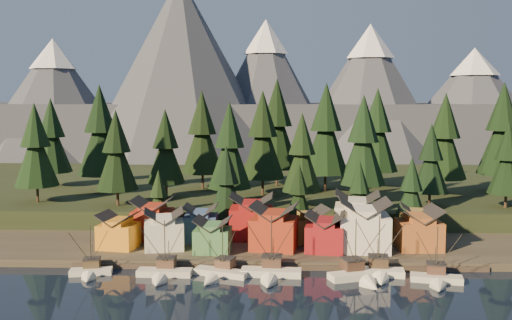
{
  "coord_description": "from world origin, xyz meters",
  "views": [
    {
      "loc": [
        -0.99,
        -91.63,
        32.8
      ],
      "look_at": [
        -4.77,
        30.0,
        19.57
      ],
      "focal_mm": 40.0,
      "sensor_mm": 36.0,
      "label": 1
    }
  ],
  "objects_px": {
    "boat_4": "(360,268)",
    "house_front_0": "(118,230)",
    "boat_5": "(379,264)",
    "house_front_1": "(164,228)",
    "house_back_0": "(153,218)",
    "house_back_1": "(201,222)",
    "boat_6": "(437,272)",
    "boat_0": "(90,265)",
    "boat_3": "(271,266)",
    "boat_1": "(163,266)",
    "boat_2": "(219,267)"
  },
  "relations": [
    {
      "from": "boat_6",
      "to": "house_front_0",
      "type": "height_order",
      "value": "boat_6"
    },
    {
      "from": "house_front_1",
      "to": "house_back_0",
      "type": "xyz_separation_m",
      "value": [
        -4.05,
        7.89,
        0.52
      ]
    },
    {
      "from": "house_front_0",
      "to": "boat_0",
      "type": "bearing_deg",
      "value": -86.15
    },
    {
      "from": "boat_4",
      "to": "boat_3",
      "type": "bearing_deg",
      "value": 156.81
    },
    {
      "from": "house_front_0",
      "to": "house_back_0",
      "type": "xyz_separation_m",
      "value": [
        5.61,
        7.68,
        0.91
      ]
    },
    {
      "from": "boat_1",
      "to": "boat_2",
      "type": "bearing_deg",
      "value": 4.02
    },
    {
      "from": "boat_2",
      "to": "house_back_0",
      "type": "relative_size",
      "value": 1.22
    },
    {
      "from": "boat_5",
      "to": "boat_6",
      "type": "height_order",
      "value": "boat_5"
    },
    {
      "from": "boat_4",
      "to": "house_back_0",
      "type": "height_order",
      "value": "boat_4"
    },
    {
      "from": "house_front_1",
      "to": "boat_0",
      "type": "bearing_deg",
      "value": -139.96
    },
    {
      "from": "boat_2",
      "to": "boat_6",
      "type": "bearing_deg",
      "value": 15.82
    },
    {
      "from": "boat_3",
      "to": "boat_4",
      "type": "height_order",
      "value": "boat_3"
    },
    {
      "from": "boat_6",
      "to": "boat_1",
      "type": "bearing_deg",
      "value": -170.91
    },
    {
      "from": "boat_5",
      "to": "boat_3",
      "type": "bearing_deg",
      "value": -170.7
    },
    {
      "from": "boat_4",
      "to": "boat_5",
      "type": "height_order",
      "value": "boat_5"
    },
    {
      "from": "boat_0",
      "to": "house_back_0",
      "type": "bearing_deg",
      "value": 62.36
    },
    {
      "from": "boat_5",
      "to": "boat_4",
      "type": "bearing_deg",
      "value": -144.57
    },
    {
      "from": "house_front_0",
      "to": "house_front_1",
      "type": "bearing_deg",
      "value": 8.45
    },
    {
      "from": "house_front_1",
      "to": "boat_6",
      "type": "bearing_deg",
      "value": -29.34
    },
    {
      "from": "boat_0",
      "to": "boat_3",
      "type": "bearing_deg",
      "value": -10.13
    },
    {
      "from": "boat_5",
      "to": "boat_1",
      "type": "bearing_deg",
      "value": -171.57
    },
    {
      "from": "boat_3",
      "to": "house_front_1",
      "type": "distance_m",
      "value": 26.75
    },
    {
      "from": "house_front_1",
      "to": "boat_1",
      "type": "bearing_deg",
      "value": -91.64
    },
    {
      "from": "boat_0",
      "to": "house_front_0",
      "type": "distance_m",
      "value": 14.77
    },
    {
      "from": "boat_6",
      "to": "house_front_1",
      "type": "relative_size",
      "value": 1.2
    },
    {
      "from": "boat_4",
      "to": "house_back_1",
      "type": "distance_m",
      "value": 38.65
    },
    {
      "from": "boat_1",
      "to": "house_back_1",
      "type": "xyz_separation_m",
      "value": [
        4.26,
        21.28,
        3.57
      ]
    },
    {
      "from": "boat_2",
      "to": "house_back_0",
      "type": "height_order",
      "value": "house_back_0"
    },
    {
      "from": "house_front_1",
      "to": "house_back_1",
      "type": "distance_m",
      "value": 9.52
    },
    {
      "from": "boat_0",
      "to": "boat_5",
      "type": "distance_m",
      "value": 53.44
    },
    {
      "from": "boat_0",
      "to": "boat_5",
      "type": "relative_size",
      "value": 0.83
    },
    {
      "from": "boat_1",
      "to": "house_back_0",
      "type": "distance_m",
      "value": 23.91
    },
    {
      "from": "boat_1",
      "to": "house_back_1",
      "type": "bearing_deg",
      "value": 80.31
    },
    {
      "from": "boat_5",
      "to": "house_front_0",
      "type": "xyz_separation_m",
      "value": [
        -51.96,
        13.49,
        2.92
      ]
    },
    {
      "from": "boat_3",
      "to": "house_back_0",
      "type": "height_order",
      "value": "boat_3"
    },
    {
      "from": "boat_3",
      "to": "boat_6",
      "type": "height_order",
      "value": "boat_3"
    },
    {
      "from": "boat_3",
      "to": "house_front_1",
      "type": "bearing_deg",
      "value": 151.62
    },
    {
      "from": "boat_0",
      "to": "house_front_0",
      "type": "height_order",
      "value": "boat_0"
    },
    {
      "from": "boat_3",
      "to": "house_back_1",
      "type": "distance_m",
      "value": 26.21
    },
    {
      "from": "house_back_1",
      "to": "boat_3",
      "type": "bearing_deg",
      "value": -54.29
    },
    {
      "from": "boat_0",
      "to": "house_front_0",
      "type": "xyz_separation_m",
      "value": [
        1.47,
        14.31,
        3.34
      ]
    },
    {
      "from": "house_front_0",
      "to": "house_back_1",
      "type": "bearing_deg",
      "value": 30.82
    },
    {
      "from": "boat_0",
      "to": "boat_1",
      "type": "distance_m",
      "value": 13.74
    },
    {
      "from": "boat_3",
      "to": "house_back_0",
      "type": "distance_m",
      "value": 34.71
    },
    {
      "from": "boat_2",
      "to": "house_front_1",
      "type": "height_order",
      "value": "boat_2"
    },
    {
      "from": "boat_4",
      "to": "house_front_0",
      "type": "relative_size",
      "value": 1.45
    },
    {
      "from": "house_back_1",
      "to": "boat_4",
      "type": "bearing_deg",
      "value": -35.68
    },
    {
      "from": "boat_5",
      "to": "house_front_1",
      "type": "distance_m",
      "value": 44.46
    },
    {
      "from": "house_back_0",
      "to": "house_back_1",
      "type": "xyz_separation_m",
      "value": [
        10.91,
        -1.3,
        -0.64
      ]
    },
    {
      "from": "boat_2",
      "to": "boat_6",
      "type": "relative_size",
      "value": 1.01
    }
  ]
}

